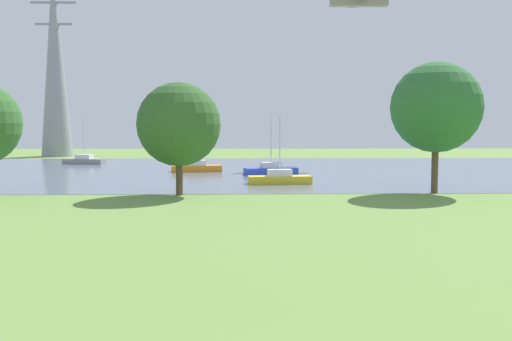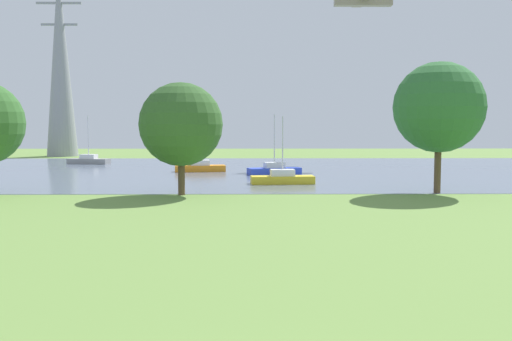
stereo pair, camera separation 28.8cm
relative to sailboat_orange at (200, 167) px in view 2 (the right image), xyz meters
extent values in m
plane|color=olive|center=(5.57, -26.15, -0.45)|extent=(160.00, 160.00, 0.00)
cube|color=slate|center=(5.57, 1.85, -0.44)|extent=(140.00, 40.00, 0.02)
cube|color=orange|center=(0.00, 0.00, -0.13)|extent=(4.97, 2.21, 0.60)
cube|color=white|center=(0.00, 0.00, 0.42)|extent=(1.95, 1.36, 0.50)
cylinder|color=silver|center=(0.00, 0.00, 2.56)|extent=(0.10, 0.10, 4.76)
cube|color=blue|center=(7.00, -3.31, -0.13)|extent=(5.03, 2.77, 0.60)
cube|color=white|center=(7.00, -3.31, 0.42)|extent=(2.03, 1.56, 0.50)
cylinder|color=silver|center=(7.00, -3.31, 2.60)|extent=(0.10, 0.10, 4.86)
cube|color=yellow|center=(7.25, -11.63, -0.13)|extent=(4.91, 1.88, 0.60)
cube|color=white|center=(7.25, -11.63, 0.42)|extent=(1.88, 1.24, 0.50)
cylinder|color=silver|center=(7.25, -11.63, 2.44)|extent=(0.10, 0.10, 4.54)
cube|color=gray|center=(-13.76, 11.10, -0.13)|extent=(5.01, 2.47, 0.60)
cube|color=white|center=(-13.76, 11.10, 0.42)|extent=(1.99, 1.45, 0.50)
cylinder|color=silver|center=(-13.76, 11.10, 2.66)|extent=(0.10, 0.10, 4.97)
cylinder|color=brown|center=(0.34, -18.38, 0.89)|extent=(0.44, 0.44, 2.66)
sphere|color=#335D29|center=(0.34, -18.38, 4.09)|extent=(5.36, 5.36, 5.36)
cylinder|color=brown|center=(17.11, -17.70, 1.34)|extent=(0.44, 0.44, 3.58)
sphere|color=#2E6932|center=(17.11, -17.70, 5.21)|extent=(5.94, 5.94, 5.94)
cone|color=gray|center=(-22.23, 28.18, 13.15)|extent=(4.40, 4.40, 27.19)
cube|color=gray|center=(-22.23, 28.18, 21.31)|extent=(6.40, 0.30, 0.30)
cube|color=gray|center=(-22.23, 28.18, 18.31)|extent=(5.20, 0.30, 0.30)
cube|color=gray|center=(17.42, 9.58, 17.79)|extent=(6.41, 1.14, 1.10)
camera|label=1|loc=(4.35, -55.16, 4.06)|focal=40.28mm
camera|label=2|loc=(4.64, -55.17, 4.06)|focal=40.28mm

